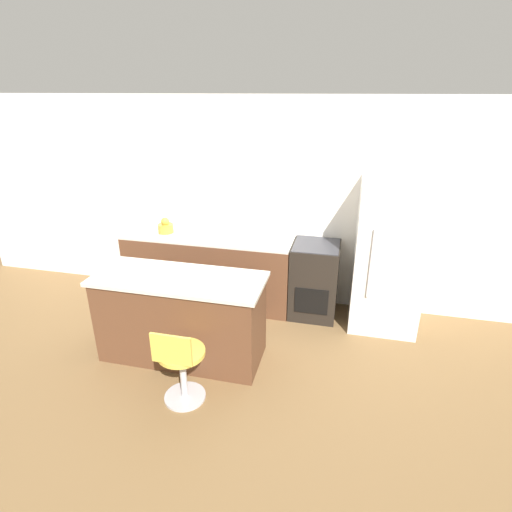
% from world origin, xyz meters
% --- Properties ---
extents(ground_plane, '(14.00, 14.00, 0.00)m').
position_xyz_m(ground_plane, '(0.00, 0.00, 0.00)').
color(ground_plane, brown).
extents(wall_back, '(8.00, 0.06, 2.60)m').
position_xyz_m(wall_back, '(0.00, 0.65, 1.30)').
color(wall_back, white).
rests_on(wall_back, ground_plane).
extents(back_counter, '(2.18, 0.60, 0.93)m').
position_xyz_m(back_counter, '(-0.33, 0.32, 0.46)').
color(back_counter, brown).
rests_on(back_counter, ground_plane).
extents(kitchen_island, '(1.73, 0.70, 0.92)m').
position_xyz_m(kitchen_island, '(-0.20, -0.88, 0.46)').
color(kitchen_island, brown).
rests_on(kitchen_island, ground_plane).
extents(oven_range, '(0.57, 0.61, 0.93)m').
position_xyz_m(oven_range, '(1.06, 0.32, 0.46)').
color(oven_range, black).
rests_on(oven_range, ground_plane).
extents(refrigerator, '(0.76, 0.73, 1.74)m').
position_xyz_m(refrigerator, '(1.88, 0.27, 0.87)').
color(refrigerator, silver).
rests_on(refrigerator, ground_plane).
extents(stool_chair, '(0.42, 0.42, 0.80)m').
position_xyz_m(stool_chair, '(0.06, -1.53, 0.38)').
color(stool_chair, '#B7B7BC').
rests_on(stool_chair, ground_plane).
extents(kettle, '(0.20, 0.20, 0.20)m').
position_xyz_m(kettle, '(-0.89, 0.31, 1.01)').
color(kettle, '#B29333').
rests_on(kettle, back_counter).
extents(mixing_bowl, '(0.28, 0.28, 0.08)m').
position_xyz_m(mixing_bowl, '(-0.01, 0.31, 0.97)').
color(mixing_bowl, white).
rests_on(mixing_bowl, back_counter).
extents(fruit_bowl, '(0.26, 0.26, 0.06)m').
position_xyz_m(fruit_bowl, '(-0.31, -0.83, 0.95)').
color(fruit_bowl, white).
rests_on(fruit_bowl, kitchen_island).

